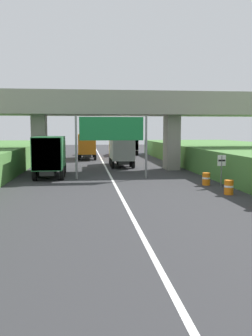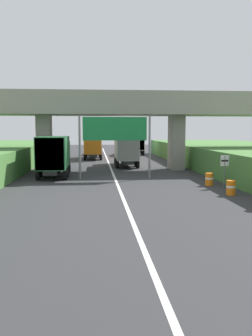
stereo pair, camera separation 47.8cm
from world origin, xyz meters
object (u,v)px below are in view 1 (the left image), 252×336
(speed_limit_sign, at_px, (222,166))
(construction_barrel_5, at_px, (206,179))
(truck_orange, at_px, (87,145))
(car_red, at_px, (87,149))
(truck_yellow, at_px, (121,149))
(truck_green, at_px, (51,154))
(construction_barrel_4, at_px, (229,187))
(overhead_highway_sign, at_px, (112,133))
(truck_blue, at_px, (129,143))

(speed_limit_sign, relative_size, construction_barrel_5, 2.48)
(truck_orange, bearing_deg, car_red, 89.64)
(truck_yellow, height_order, construction_barrel_5, truck_yellow)
(truck_green, relative_size, construction_barrel_4, 8.11)
(car_red, bearing_deg, overhead_highway_sign, -86.28)
(speed_limit_sign, bearing_deg, construction_barrel_5, 138.09)
(truck_yellow, xyz_separation_m, truck_orange, (-3.69, 10.39, 0.00))
(truck_yellow, relative_size, construction_barrel_4, 8.11)
(overhead_highway_sign, relative_size, truck_blue, 0.81)
(truck_blue, bearing_deg, construction_barrel_4, -87.05)
(truck_yellow, bearing_deg, truck_green, -129.90)
(construction_barrel_4, bearing_deg, construction_barrel_5, 91.77)
(speed_limit_sign, xyz_separation_m, truck_yellow, (-5.66, 15.06, 0.46))
(truck_orange, bearing_deg, speed_limit_sign, -69.84)
(car_red, relative_size, construction_barrel_4, 4.56)
(truck_green, distance_m, truck_orange, 18.83)
(speed_limit_sign, bearing_deg, truck_yellow, 110.59)
(overhead_highway_sign, xyz_separation_m, speed_limit_sign, (7.40, -4.92, -2.30))
(truck_yellow, bearing_deg, speed_limit_sign, -69.41)
(overhead_highway_sign, xyz_separation_m, truck_blue, (4.80, 28.49, -1.84))
(truck_green, bearing_deg, truck_blue, 69.54)
(truck_green, xyz_separation_m, car_red, (3.20, 27.09, -1.08))
(speed_limit_sign, bearing_deg, truck_blue, 94.44)
(truck_blue, distance_m, construction_barrel_4, 36.57)
(truck_yellow, xyz_separation_m, car_red, (-3.63, 18.92, -1.08))
(truck_yellow, distance_m, car_red, 19.30)
(truck_blue, relative_size, construction_barrel_4, 8.11)
(car_red, bearing_deg, construction_barrel_4, -76.97)
(truck_yellow, height_order, truck_green, same)
(speed_limit_sign, relative_size, construction_barrel_4, 2.48)
(truck_blue, xyz_separation_m, construction_barrel_5, (1.76, -32.66, -1.47))
(truck_green, bearing_deg, truck_orange, 80.38)
(truck_blue, height_order, construction_barrel_5, truck_blue)
(truck_yellow, xyz_separation_m, truck_blue, (3.06, 18.35, 0.00))
(construction_barrel_4, relative_size, construction_barrel_5, 1.00)
(truck_yellow, bearing_deg, car_red, 100.87)
(construction_barrel_4, bearing_deg, truck_orange, 106.83)
(truck_orange, bearing_deg, construction_barrel_5, -70.99)
(car_red, bearing_deg, truck_yellow, -79.13)
(truck_blue, bearing_deg, truck_orange, -130.29)
(speed_limit_sign, xyz_separation_m, car_red, (-9.29, 33.98, -0.62))
(speed_limit_sign, distance_m, car_red, 35.24)
(truck_orange, bearing_deg, truck_green, -99.62)
(speed_limit_sign, xyz_separation_m, truck_blue, (-2.60, 33.41, 0.46))
(overhead_highway_sign, bearing_deg, speed_limit_sign, -33.63)
(truck_green, distance_m, truck_blue, 28.31)
(overhead_highway_sign, height_order, truck_blue, overhead_highway_sign)
(speed_limit_sign, distance_m, truck_yellow, 16.10)
(overhead_highway_sign, relative_size, truck_green, 0.81)
(truck_orange, xyz_separation_m, construction_barrel_5, (8.51, -24.70, -1.47))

